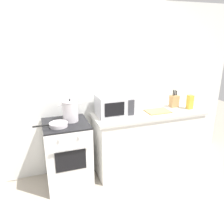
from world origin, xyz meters
name	(u,v)px	position (x,y,z in m)	size (l,w,h in m)	color
ground_plane	(105,203)	(0.00, 0.00, 0.00)	(10.00, 10.00, 0.00)	#9E9384
back_wall	(104,89)	(0.30, 0.97, 1.25)	(4.40, 0.10, 2.50)	silver
lower_cabinet_right	(147,141)	(0.90, 0.62, 0.44)	(1.64, 0.56, 0.88)	white
countertop_right	(149,114)	(0.90, 0.62, 0.90)	(1.70, 0.60, 0.04)	beige
stove	(68,154)	(-0.35, 0.60, 0.46)	(0.60, 0.64, 0.92)	white
stock_pot	(70,111)	(-0.27, 0.65, 1.06)	(0.30, 0.21, 0.31)	silver
frying_pan	(58,125)	(-0.45, 0.51, 0.95)	(0.43, 0.23, 0.05)	silver
microwave	(114,105)	(0.37, 0.68, 1.07)	(0.50, 0.37, 0.30)	silver
cutting_board	(158,111)	(1.04, 0.60, 0.93)	(0.36, 0.26, 0.02)	tan
knife_block	(174,101)	(1.42, 0.74, 1.02)	(0.13, 0.10, 0.28)	tan
pasta_box	(190,102)	(1.59, 0.57, 1.03)	(0.08, 0.08, 0.22)	gold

